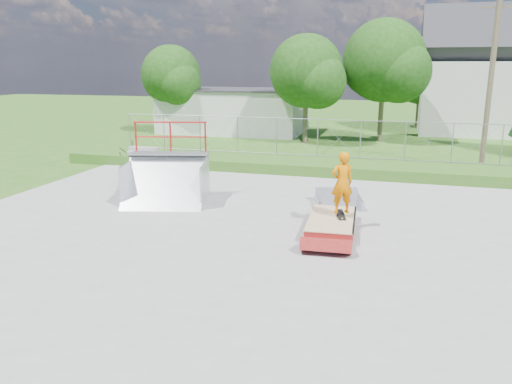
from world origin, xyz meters
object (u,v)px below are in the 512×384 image
at_px(quarter_pipe, 165,165).
at_px(flat_bank_ramp, 338,200).
at_px(grind_box, 331,224).
at_px(skater, 342,185).

relative_size(quarter_pipe, flat_bank_ramp, 1.73).
height_order(quarter_pipe, flat_bank_ramp, quarter_pipe).
height_order(grind_box, quarter_pipe, quarter_pipe).
distance_m(grind_box, quarter_pipe, 6.28).
bearing_deg(grind_box, quarter_pipe, 163.25).
height_order(flat_bank_ramp, skater, skater).
height_order(grind_box, skater, skater).
relative_size(grind_box, skater, 1.54).
xyz_separation_m(grind_box, flat_bank_ramp, (-0.13, 2.73, 0.03)).
bearing_deg(skater, quarter_pipe, -38.39).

